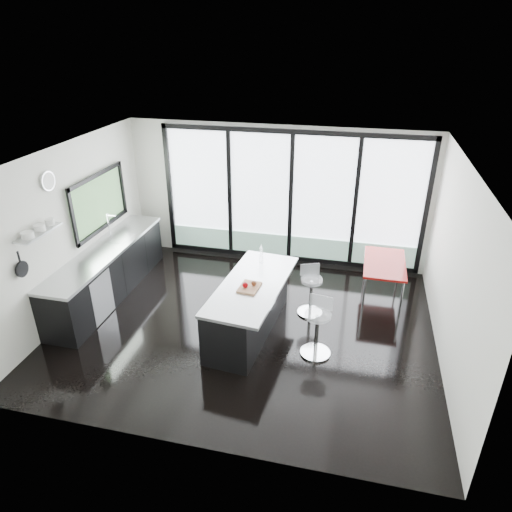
% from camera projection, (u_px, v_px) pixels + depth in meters
% --- Properties ---
extents(floor, '(6.00, 5.00, 0.00)m').
position_uv_depth(floor, '(246.00, 325.00, 7.54)').
color(floor, black).
rests_on(floor, ground).
extents(ceiling, '(6.00, 5.00, 0.00)m').
position_uv_depth(ceiling, '(244.00, 158.00, 6.28)').
color(ceiling, white).
rests_on(ceiling, wall_back).
extents(wall_back, '(6.00, 0.09, 2.80)m').
position_uv_depth(wall_back, '(289.00, 204.00, 9.05)').
color(wall_back, silver).
rests_on(wall_back, ground).
extents(wall_front, '(6.00, 0.00, 2.80)m').
position_uv_depth(wall_front, '(185.00, 351.00, 4.73)').
color(wall_front, silver).
rests_on(wall_front, ground).
extents(wall_left, '(0.26, 5.00, 2.80)m').
position_uv_depth(wall_left, '(78.00, 216.00, 7.68)').
color(wall_left, silver).
rests_on(wall_left, ground).
extents(wall_right, '(0.00, 5.00, 2.80)m').
position_uv_depth(wall_right, '(455.00, 271.00, 6.29)').
color(wall_right, silver).
rests_on(wall_right, ground).
extents(counter_cabinets, '(0.69, 3.24, 1.36)m').
position_uv_depth(counter_cabinets, '(108.00, 272.00, 8.22)').
color(counter_cabinets, black).
rests_on(counter_cabinets, floor).
extents(island, '(1.12, 2.25, 1.15)m').
position_uv_depth(island, '(248.00, 306.00, 7.22)').
color(island, black).
rests_on(island, floor).
extents(bar_stool_near, '(0.52, 0.52, 0.72)m').
position_uv_depth(bar_stool_near, '(317.00, 334.00, 6.73)').
color(bar_stool_near, silver).
rests_on(bar_stool_near, floor).
extents(bar_stool_far, '(0.56, 0.56, 0.68)m').
position_uv_depth(bar_stool_far, '(311.00, 296.00, 7.71)').
color(bar_stool_far, silver).
rests_on(bar_stool_far, floor).
extents(red_table, '(0.73, 1.26, 0.67)m').
position_uv_depth(red_table, '(382.00, 279.00, 8.25)').
color(red_table, maroon).
rests_on(red_table, floor).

